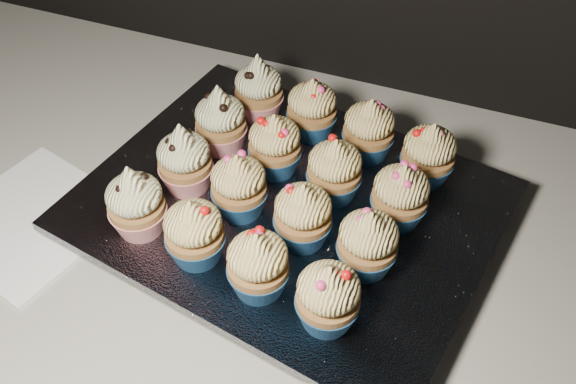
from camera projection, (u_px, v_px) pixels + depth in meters
name	position (u px, v px, depth m)	size (l,w,h in m)	color
cabinet	(194.00, 369.00, 1.14)	(2.40, 0.60, 0.86)	black
worktop	(156.00, 197.00, 0.82)	(2.44, 0.64, 0.04)	beige
napkin	(32.00, 220.00, 0.76)	(0.18, 0.18, 0.00)	white
baking_tray	(288.00, 215.00, 0.75)	(0.42, 0.32, 0.02)	black
foil_lining	(288.00, 205.00, 0.74)	(0.46, 0.36, 0.01)	silver
cupcake_0	(136.00, 203.00, 0.68)	(0.06, 0.06, 0.10)	red
cupcake_1	(194.00, 232.00, 0.66)	(0.06, 0.06, 0.08)	navy
cupcake_2	(258.00, 264.00, 0.63)	(0.06, 0.06, 0.08)	navy
cupcake_3	(328.00, 297.00, 0.60)	(0.06, 0.06, 0.08)	navy
cupcake_4	(185.00, 160.00, 0.73)	(0.06, 0.06, 0.10)	red
cupcake_5	(239.00, 186.00, 0.70)	(0.06, 0.06, 0.08)	navy
cupcake_6	(303.00, 215.00, 0.67)	(0.06, 0.06, 0.08)	navy
cupcake_7	(368.00, 243.00, 0.65)	(0.06, 0.06, 0.08)	navy
cupcake_8	(221.00, 121.00, 0.77)	(0.06, 0.06, 0.10)	red
cupcake_9	(275.00, 145.00, 0.75)	(0.06, 0.06, 0.08)	navy
cupcake_10	(334.00, 171.00, 0.72)	(0.06, 0.06, 0.08)	navy
cupcake_11	(400.00, 196.00, 0.69)	(0.06, 0.06, 0.08)	navy
cupcake_12	(259.00, 90.00, 0.82)	(0.06, 0.06, 0.10)	red
cupcake_13	(312.00, 110.00, 0.79)	(0.06, 0.06, 0.08)	navy
cupcake_14	(369.00, 130.00, 0.77)	(0.06, 0.06, 0.08)	navy
cupcake_15	(428.00, 155.00, 0.74)	(0.06, 0.06, 0.08)	navy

